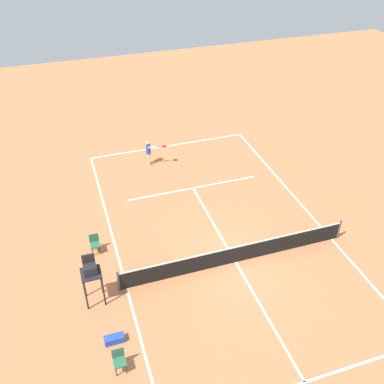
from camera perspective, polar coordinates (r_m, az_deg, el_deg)
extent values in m
plane|color=#D37A4C|center=(20.45, 5.65, -8.99)|extent=(60.00, 60.00, 0.00)
cube|color=white|center=(28.99, -3.03, 5.98)|extent=(10.06, 0.10, 0.01)
cube|color=white|center=(22.54, 17.57, -5.80)|extent=(0.10, 22.49, 0.01)
cube|color=white|center=(19.47, -8.44, -12.18)|extent=(0.10, 22.49, 0.01)
cube|color=white|center=(24.88, 0.13, 0.52)|extent=(7.55, 0.10, 0.01)
cube|color=white|center=(17.14, 14.35, -22.68)|extent=(7.55, 0.10, 0.01)
cube|color=white|center=(20.45, 5.65, -8.98)|extent=(0.10, 12.37, 0.01)
cylinder|color=#4C4C51|center=(22.37, 18.44, -4.59)|extent=(0.10, 0.10, 1.07)
cylinder|color=#4C4C51|center=(19.06, -9.48, -11.28)|extent=(0.10, 0.10, 1.07)
cube|color=black|center=(20.14, 5.72, -8.06)|extent=(10.66, 0.03, 0.91)
cube|color=white|center=(19.81, 5.80, -7.07)|extent=(10.66, 0.04, 0.06)
cylinder|color=beige|center=(27.03, -5.60, 4.39)|extent=(0.12, 0.12, 0.75)
cylinder|color=beige|center=(26.85, -5.57, 4.17)|extent=(0.12, 0.12, 0.75)
cylinder|color=#2647B7|center=(26.60, -5.67, 5.51)|extent=(0.28, 0.28, 0.59)
sphere|color=beige|center=(26.37, -5.72, 6.38)|extent=(0.21, 0.21, 0.21)
cylinder|color=beige|center=(26.75, -5.70, 5.76)|extent=(0.09, 0.09, 0.52)
cylinder|color=beige|center=(26.34, -5.10, 5.78)|extent=(0.53, 0.17, 0.09)
cylinder|color=black|center=(26.36, -4.25, 5.86)|extent=(0.26, 0.08, 0.04)
ellipsoid|color=red|center=(26.38, -3.62, 5.91)|extent=(0.36, 0.33, 0.04)
sphere|color=#CCE033|center=(25.24, -4.21, 1.06)|extent=(0.07, 0.07, 0.07)
cylinder|color=#232328|center=(18.45, -11.35, -12.49)|extent=(0.07, 0.07, 1.55)
cylinder|color=#232328|center=(18.45, -13.53, -12.90)|extent=(0.07, 0.07, 1.55)
cylinder|color=#232328|center=(18.93, -11.68, -10.97)|extent=(0.07, 0.07, 1.55)
cylinder|color=#232328|center=(18.93, -13.80, -11.37)|extent=(0.07, 0.07, 1.55)
cube|color=#232328|center=(18.11, -12.92, -10.19)|extent=(0.80, 0.80, 0.06)
cube|color=#232328|center=(17.95, -13.02, -9.68)|extent=(0.50, 0.44, 0.40)
cube|color=#232328|center=(17.85, -13.25, -8.45)|extent=(0.50, 0.06, 0.50)
cylinder|color=#262626|center=(16.84, -8.48, -21.70)|extent=(0.04, 0.04, 0.45)
cylinder|color=#262626|center=(16.83, -9.75, -21.95)|extent=(0.04, 0.04, 0.45)
cylinder|color=#262626|center=(17.04, -8.73, -20.74)|extent=(0.04, 0.04, 0.45)
cylinder|color=#262626|center=(17.03, -9.97, -20.98)|extent=(0.04, 0.04, 0.45)
cube|color=#2D6B4C|center=(16.72, -9.32, -20.86)|extent=(0.44, 0.44, 0.06)
cube|color=#2D6B4C|center=(16.64, -9.55, -19.77)|extent=(0.44, 0.04, 0.44)
cylinder|color=#262626|center=(21.01, -11.76, -7.40)|extent=(0.04, 0.04, 0.45)
cylinder|color=#262626|center=(21.00, -12.71, -7.58)|extent=(0.04, 0.04, 0.45)
cylinder|color=#262626|center=(21.27, -11.90, -6.78)|extent=(0.04, 0.04, 0.45)
cylinder|color=#262626|center=(21.27, -12.84, -6.96)|extent=(0.04, 0.04, 0.45)
cube|color=#2D6B4C|center=(20.97, -12.39, -6.67)|extent=(0.44, 0.44, 0.06)
cube|color=#2D6B4C|center=(20.97, -12.56, -5.77)|extent=(0.44, 0.04, 0.44)
cube|color=#2647B7|center=(17.72, -9.98, -18.20)|extent=(0.76, 0.32, 0.30)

